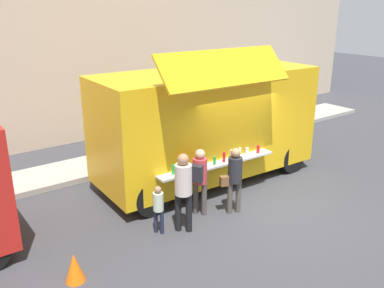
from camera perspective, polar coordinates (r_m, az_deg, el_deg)
ground_plane at (r=10.39m, az=10.42°, el=-8.63°), size 60.00×60.00×0.00m
curb_strip at (r=12.35m, az=-20.73°, el=-4.63°), size 28.00×1.60×0.15m
food_truck_main at (r=11.29m, az=2.13°, el=2.99°), size 6.15×3.14×3.73m
traffic_cone_orange at (r=7.98m, az=-15.79°, el=-15.96°), size 0.36×0.36×0.55m
trash_bin at (r=16.13m, az=9.18°, el=3.22°), size 0.60×0.60×0.93m
customer_front_ordering at (r=9.67m, az=5.81°, el=-4.27°), size 0.52×0.35×1.61m
customer_mid_with_backpack at (r=9.51m, az=1.02°, el=-4.35°), size 0.52×0.46×1.62m
customer_rear_waiting at (r=8.81m, az=-1.20°, el=-5.75°), size 0.36×0.36×1.79m
child_near_queue at (r=8.94m, az=-4.63°, el=-8.38°), size 0.22×0.22×1.10m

